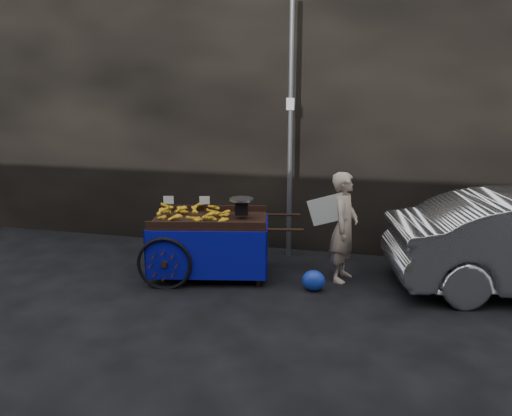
# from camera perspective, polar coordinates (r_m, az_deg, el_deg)

# --- Properties ---
(ground) EXTENTS (80.00, 80.00, 0.00)m
(ground) POSITION_cam_1_polar(r_m,az_deg,el_deg) (7.01, -0.63, -8.53)
(ground) COLOR black
(ground) RESTS_ON ground
(building_wall) EXTENTS (13.50, 2.00, 5.00)m
(building_wall) POSITION_cam_1_polar(r_m,az_deg,el_deg) (8.97, 6.10, 12.65)
(building_wall) COLOR black
(building_wall) RESTS_ON ground
(street_pole) EXTENTS (0.12, 0.10, 4.00)m
(street_pole) POSITION_cam_1_polar(r_m,az_deg,el_deg) (7.72, 3.96, 8.87)
(street_pole) COLOR slate
(street_pole) RESTS_ON ground
(banana_cart) EXTENTS (2.38, 1.43, 1.21)m
(banana_cart) POSITION_cam_1_polar(r_m,az_deg,el_deg) (7.10, -5.72, -1.93)
(banana_cart) COLOR black
(banana_cart) RESTS_ON ground
(vendor) EXTENTS (0.75, 0.62, 1.53)m
(vendor) POSITION_cam_1_polar(r_m,az_deg,el_deg) (6.98, 10.01, -2.15)
(vendor) COLOR tan
(vendor) RESTS_ON ground
(plastic_bag) EXTENTS (0.31, 0.25, 0.28)m
(plastic_bag) POSITION_cam_1_polar(r_m,az_deg,el_deg) (6.75, 6.59, -8.24)
(plastic_bag) COLOR #1732AF
(plastic_bag) RESTS_ON ground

